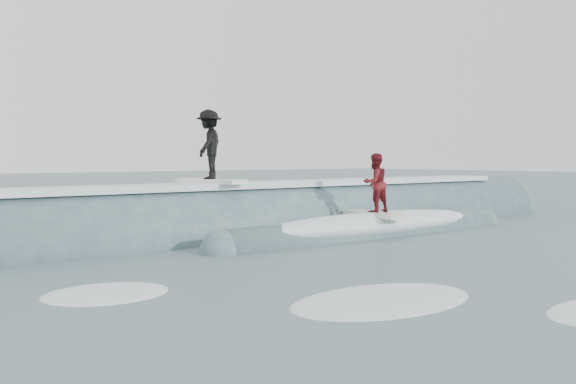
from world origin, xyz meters
TOP-DOWN VIEW (x-y plane):
  - ground at (0.00, 0.00)m, footprint 160.00×160.00m
  - breaking_wave at (0.17, 6.77)m, footprint 24.09×4.03m
  - surfer_black at (-1.61, 6.99)m, footprint 1.21×2.07m
  - surfer_red at (1.79, 4.79)m, footprint 0.91×2.07m
  - far_swells at (-2.28, 17.65)m, footprint 40.80×8.65m

SIDE VIEW (x-z plane):
  - ground at x=0.00m, z-range 0.00..0.00m
  - far_swells at x=-2.28m, z-range -0.40..0.40m
  - breaking_wave at x=0.17m, z-range -1.22..1.29m
  - surfer_red at x=1.79m, z-range 0.41..1.96m
  - surfer_black at x=-1.61m, z-range 1.29..3.04m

